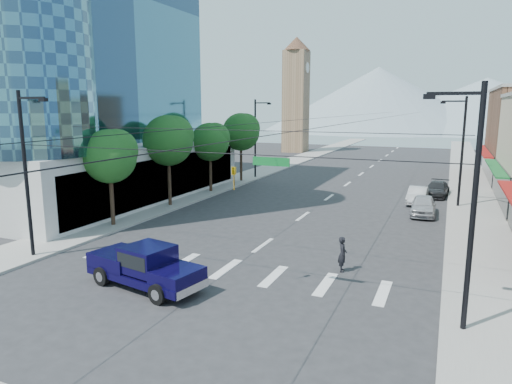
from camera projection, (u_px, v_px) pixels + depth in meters
ground at (216, 280)px, 21.83m from camera, size 160.00×160.00×0.00m
sidewalk_left at (276, 167)px, 62.61m from camera, size 4.00×120.00×0.15m
sidewalk_right at (468, 177)px, 53.35m from camera, size 4.00×120.00×0.15m
office_tower at (31, 37)px, 41.83m from camera, size 29.50×27.00×30.00m
clock_tower at (296, 93)px, 82.30m from camera, size 4.80×4.80×20.40m
mountain_left at (378, 99)px, 161.21m from camera, size 80.00×80.00×22.00m
mountain_right at (486, 104)px, 157.11m from camera, size 90.00×90.00×18.00m
tree_near at (112, 155)px, 30.70m from camera, size 3.65×3.64×6.71m
tree_midnear at (170, 139)px, 36.92m from camera, size 4.09×4.09×7.52m
tree_midfar at (212, 141)px, 43.36m from camera, size 3.65×3.64×6.71m
tree_far at (242, 131)px, 49.57m from camera, size 4.09×4.09×7.52m
signal_rig at (207, 188)px, 20.00m from camera, size 21.80×0.20×9.00m
lamp_pole_nw at (256, 135)px, 52.16m from camera, size 2.00×0.25×9.00m
lamp_pole_ne at (461, 147)px, 36.70m from camera, size 2.00×0.25×9.00m
pickup_truck at (145, 265)px, 20.79m from camera, size 6.16×3.17×1.99m
pedestrian at (342, 254)px, 22.81m from camera, size 0.58×0.74×1.79m
parked_car_near at (423, 205)px, 34.73m from camera, size 1.95×4.53×1.53m
parked_car_mid at (418, 195)px, 39.01m from camera, size 1.63×4.33×1.41m
parked_car_far at (437, 189)px, 42.08m from camera, size 2.36×4.87×1.36m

